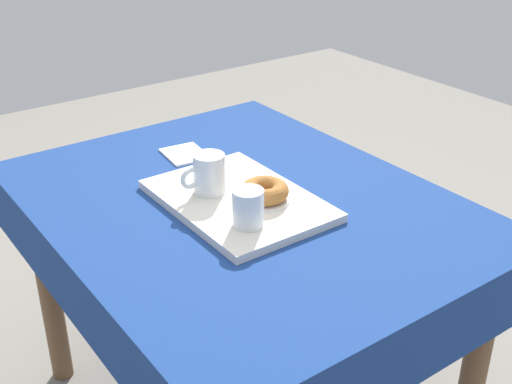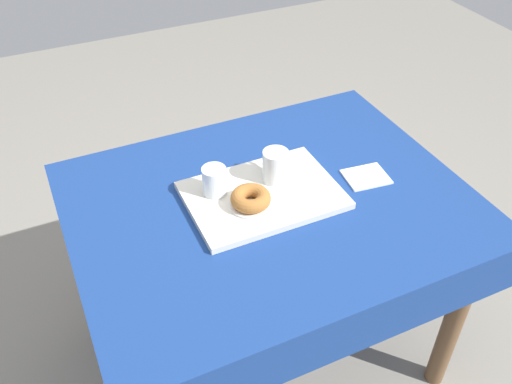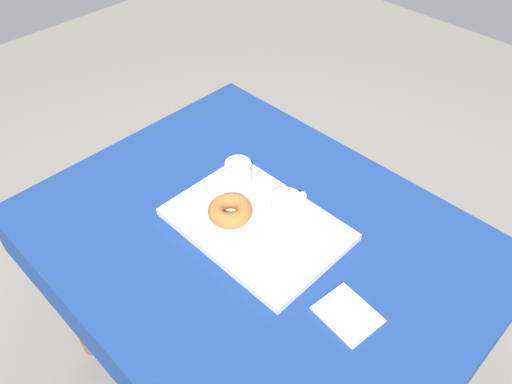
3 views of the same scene
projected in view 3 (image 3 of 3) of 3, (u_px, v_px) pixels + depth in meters
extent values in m
plane|color=gray|center=(256.00, 369.00, 1.79)|extent=(6.00, 6.00, 0.00)
cube|color=navy|center=(256.00, 238.00, 1.30)|extent=(1.16, 0.91, 0.03)
cube|color=navy|center=(114.00, 371.00, 1.13)|extent=(1.16, 0.01, 0.14)
cube|color=navy|center=(356.00, 179.00, 1.59)|extent=(1.16, 0.01, 0.14)
cube|color=navy|center=(132.00, 162.00, 1.65)|extent=(0.01, 0.91, 0.14)
cylinder|color=brown|center=(69.00, 293.00, 1.61)|extent=(0.06, 0.06, 0.70)
cylinder|color=brown|center=(233.00, 184.00, 1.98)|extent=(0.06, 0.06, 0.70)
cylinder|color=brown|center=(457.00, 340.00, 1.49)|extent=(0.06, 0.06, 0.70)
cube|color=silver|center=(256.00, 224.00, 1.30)|extent=(0.44, 0.31, 0.02)
cylinder|color=white|center=(285.00, 212.00, 1.25)|extent=(0.08, 0.08, 0.10)
cylinder|color=#84380F|center=(285.00, 215.00, 1.25)|extent=(0.07, 0.07, 0.07)
torus|color=white|center=(299.00, 201.00, 1.27)|extent=(0.01, 0.05, 0.05)
cylinder|color=white|center=(238.00, 175.00, 1.36)|extent=(0.07, 0.07, 0.09)
cylinder|color=silver|center=(239.00, 180.00, 1.37)|extent=(0.06, 0.06, 0.04)
cylinder|color=white|center=(230.00, 217.00, 1.30)|extent=(0.12, 0.12, 0.01)
torus|color=#A3662D|center=(230.00, 211.00, 1.28)|extent=(0.11, 0.11, 0.04)
cube|color=white|center=(348.00, 314.00, 1.11)|extent=(0.14, 0.12, 0.01)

